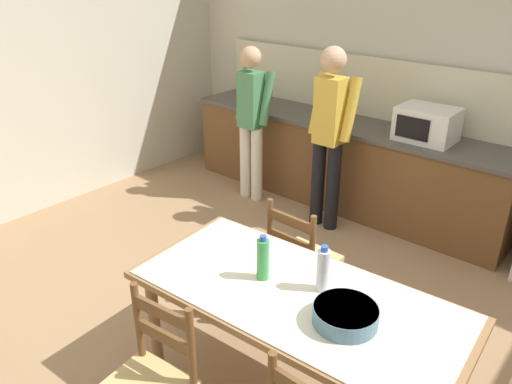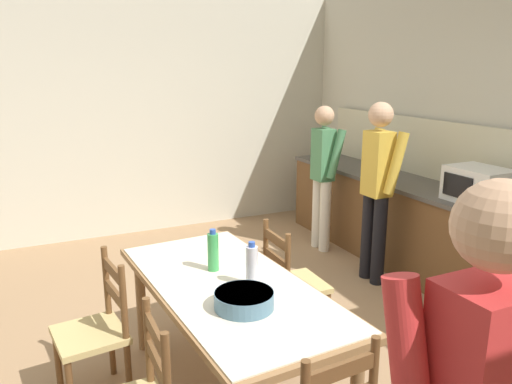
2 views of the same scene
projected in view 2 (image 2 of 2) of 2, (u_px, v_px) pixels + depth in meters
The scene contains 13 objects.
ground_plane at pixel (247, 365), 3.46m from camera, with size 8.32×8.32×0.00m, color #9E7A56.
wall_left at pixel (135, 115), 5.96m from camera, with size 0.12×5.20×2.90m, color beige.
kitchen_counter at pixel (406, 223), 5.12m from camera, with size 3.49×0.66×0.89m.
counter_splashback at pixel (435, 150), 5.06m from camera, with size 3.45×0.03×0.60m, color beige.
microwave at pixel (479, 185), 4.21m from camera, with size 0.50×0.39×0.30m.
dining_table at pixel (229, 297), 2.98m from camera, with size 1.85×0.95×0.77m.
bottle_near_centre at pixel (213, 251), 3.12m from camera, with size 0.07×0.07×0.27m.
bottle_off_centre at pixel (252, 265), 2.90m from camera, with size 0.07×0.07×0.27m.
serving_bowl at pixel (244, 299), 2.64m from camera, with size 0.32×0.32×0.09m.
chair_side_near_left at pixel (96, 331), 3.05m from camera, with size 0.46×0.45×0.91m.
chair_side_far_left at pixel (292, 284), 3.72m from camera, with size 0.43×0.41×0.91m.
person_at_sink at pixel (323, 170), 5.47m from camera, with size 0.40×0.28×1.61m.
person_at_counter at pixel (377, 183), 4.62m from camera, with size 0.43×0.30×1.71m.
Camera 2 is at (2.80, -1.25, 2.02)m, focal length 35.00 mm.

